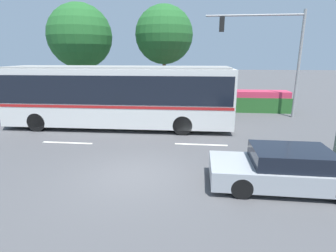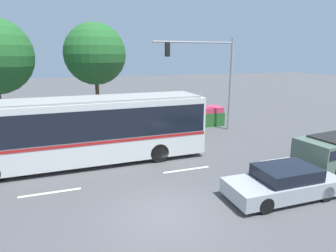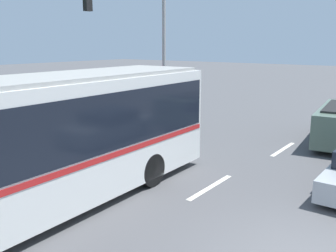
# 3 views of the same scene
# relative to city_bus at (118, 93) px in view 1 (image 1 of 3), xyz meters

# --- Properties ---
(ground_plane) EXTENTS (140.00, 140.00, 0.00)m
(ground_plane) POSITION_rel_city_bus_xyz_m (2.20, -6.05, -1.93)
(ground_plane) COLOR #4C4C4F
(city_bus) EXTENTS (12.49, 2.86, 3.40)m
(city_bus) POSITION_rel_city_bus_xyz_m (0.00, 0.00, 0.00)
(city_bus) COLOR silver
(city_bus) RESTS_ON ground
(sedan_foreground) EXTENTS (4.59, 1.90, 1.26)m
(sedan_foreground) POSITION_rel_city_bus_xyz_m (7.10, -6.37, -1.33)
(sedan_foreground) COLOR #9EA3A8
(sedan_foreground) RESTS_ON ground
(traffic_light_pole) EXTENTS (6.02, 0.24, 6.66)m
(traffic_light_pole) POSITION_rel_city_bus_xyz_m (9.15, 3.72, 2.53)
(traffic_light_pole) COLOR gray
(traffic_light_pole) RESTS_ON ground
(flowering_hedge) EXTENTS (8.81, 1.43, 1.49)m
(flowering_hedge) POSITION_rel_city_bus_xyz_m (6.55, 5.44, -1.20)
(flowering_hedge) COLOR #286028
(flowering_hedge) RESTS_ON ground
(street_tree_left) EXTENTS (5.10, 5.10, 7.99)m
(street_tree_left) POSITION_rel_city_bus_xyz_m (-5.14, 7.37, 3.51)
(street_tree_left) COLOR brown
(street_tree_left) RESTS_ON ground
(street_tree_centre) EXTENTS (4.71, 4.71, 7.94)m
(street_tree_centre) POSITION_rel_city_bus_xyz_m (1.53, 8.55, 3.64)
(street_tree_centre) COLOR brown
(street_tree_centre) RESTS_ON ground
(lane_stripe_near) EXTENTS (2.40, 0.16, 0.01)m
(lane_stripe_near) POSITION_rel_city_bus_xyz_m (9.85, -2.90, -1.92)
(lane_stripe_near) COLOR silver
(lane_stripe_near) RESTS_ON ground
(lane_stripe_mid) EXTENTS (2.40, 0.16, 0.01)m
(lane_stripe_mid) POSITION_rel_city_bus_xyz_m (-1.65, -2.99, -1.92)
(lane_stripe_mid) COLOR silver
(lane_stripe_mid) RESTS_ON ground
(lane_stripe_far) EXTENTS (2.40, 0.16, 0.01)m
(lane_stripe_far) POSITION_rel_city_bus_xyz_m (4.57, -2.59, -1.92)
(lane_stripe_far) COLOR silver
(lane_stripe_far) RESTS_ON ground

